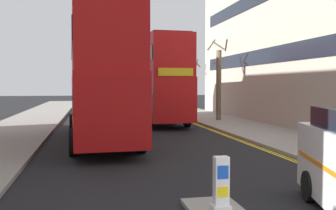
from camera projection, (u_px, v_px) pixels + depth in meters
name	position (u px, v px, depth m)	size (l,w,h in m)	color
sidewalk_right	(257.00, 131.00, 21.24)	(4.00, 80.00, 0.14)	gray
sidewalk_left	(6.00, 137.00, 18.69)	(4.00, 80.00, 0.14)	gray
kerb_line_outer	(234.00, 138.00, 18.88)	(0.10, 56.00, 0.01)	yellow
kerb_line_inner	(231.00, 138.00, 18.85)	(0.10, 56.00, 0.01)	yellow
keep_left_bollard	(221.00, 187.00, 7.47)	(0.36, 0.28, 1.11)	silver
double_decker_bus_away	(100.00, 75.00, 17.43)	(3.18, 10.91, 5.64)	#B20F0F
double_decker_bus_oncoming	(156.00, 78.00, 26.50)	(3.09, 10.89, 5.64)	red
street_tree_near	(219.00, 82.00, 26.97)	(1.53, 1.51, 5.71)	#6B6047
street_tree_mid	(191.00, 84.00, 37.38)	(2.00, 2.08, 5.32)	#6B6047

